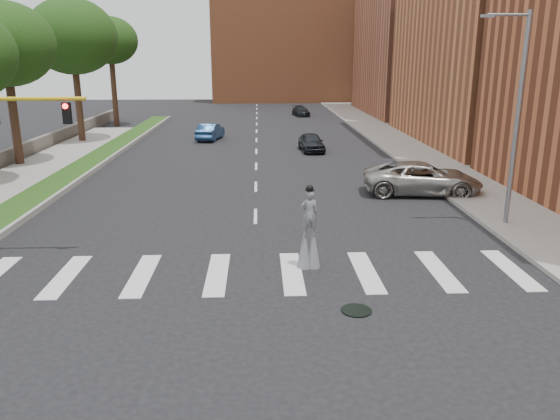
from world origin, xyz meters
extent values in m
plane|color=black|center=(0.00, 0.00, 0.00)|extent=(160.00, 160.00, 0.00)
cube|color=#1E4112|center=(-11.50, 20.00, 0.12)|extent=(2.00, 60.00, 0.25)
cube|color=gray|center=(-10.45, 20.00, 0.14)|extent=(0.20, 60.00, 0.28)
cube|color=gray|center=(12.50, 25.00, 0.09)|extent=(5.00, 90.00, 0.18)
cube|color=#57524B|center=(-17.00, 22.00, 0.55)|extent=(0.50, 56.00, 1.10)
cylinder|color=black|center=(3.00, -2.00, 0.02)|extent=(0.90, 0.90, 0.04)
cube|color=#AA5A3F|center=(22.00, 54.00, 10.00)|extent=(16.00, 22.00, 20.00)
cube|color=#BE663B|center=(6.00, 78.00, 9.00)|extent=(26.00, 14.00, 18.00)
cylinder|color=slate|center=(11.00, 6.00, 4.50)|extent=(0.20, 0.20, 9.00)
cylinder|color=slate|center=(10.20, 6.00, 8.80)|extent=(1.80, 0.12, 0.12)
cube|color=slate|center=(9.30, 6.00, 8.75)|extent=(0.50, 0.18, 0.12)
cylinder|color=gold|center=(-8.40, 3.00, 5.80)|extent=(5.20, 0.14, 0.14)
cube|color=black|center=(-6.50, 3.00, 5.30)|extent=(0.28, 0.18, 0.75)
cylinder|color=#FF0C0C|center=(-6.50, 2.90, 5.55)|extent=(0.18, 0.06, 0.18)
cylinder|color=#341F15|center=(2.07, 1.52, 0.58)|extent=(0.07, 0.07, 1.17)
cylinder|color=#341F15|center=(1.75, 1.49, 0.58)|extent=(0.07, 0.07, 1.17)
cone|color=slate|center=(2.07, 1.52, 0.73)|extent=(0.52, 0.52, 1.46)
cone|color=slate|center=(1.75, 1.49, 0.73)|extent=(0.52, 0.52, 1.46)
imported|color=slate|center=(1.91, 1.51, 1.99)|extent=(0.63, 0.44, 1.65)
sphere|color=black|center=(1.91, 1.51, 2.87)|extent=(0.26, 0.26, 0.26)
cylinder|color=black|center=(1.91, 1.51, 2.82)|extent=(0.34, 0.34, 0.02)
cube|color=yellow|center=(1.89, 1.65, 2.44)|extent=(0.22, 0.05, 0.10)
imported|color=#A4A19A|center=(9.00, 11.93, 0.87)|extent=(6.55, 3.59, 1.74)
imported|color=black|center=(4.33, 25.95, 0.71)|extent=(2.01, 4.27, 1.41)
imported|color=navy|center=(-4.10, 32.33, 0.73)|extent=(2.36, 4.67, 1.47)
imported|color=black|center=(5.53, 52.23, 0.59)|extent=(2.26, 4.26, 1.18)
cylinder|color=#341F15|center=(-16.07, 20.75, 3.19)|extent=(0.56, 0.56, 6.38)
ellipsoid|color=#16320F|center=(-16.07, 20.75, 7.96)|extent=(6.35, 6.35, 5.40)
cylinder|color=#341F15|center=(-15.07, 31.22, 3.48)|extent=(0.56, 0.56, 6.97)
ellipsoid|color=#16320F|center=(-15.07, 31.22, 8.78)|extent=(7.26, 7.26, 6.17)
cylinder|color=#341F15|center=(-14.96, 42.75, 3.68)|extent=(0.56, 0.56, 7.37)
ellipsoid|color=#16320F|center=(-14.96, 42.75, 8.77)|extent=(5.62, 5.62, 4.78)
camera|label=1|loc=(0.18, -16.51, 7.22)|focal=35.00mm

